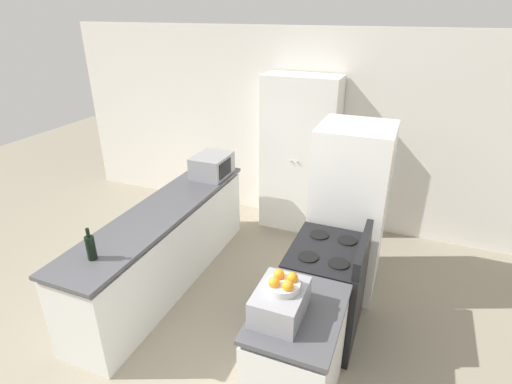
# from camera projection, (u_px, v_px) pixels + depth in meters

# --- Properties ---
(wall_back) EXTENTS (7.00, 0.06, 2.60)m
(wall_back) POSITION_uv_depth(u_px,v_px,m) (300.00, 129.00, 5.39)
(wall_back) COLOR silver
(wall_back) RESTS_ON ground_plane
(counter_left) EXTENTS (0.60, 2.71, 0.90)m
(counter_left) POSITION_uv_depth(u_px,v_px,m) (165.00, 247.00, 4.33)
(counter_left) COLOR silver
(counter_left) RESTS_ON ground_plane
(counter_right) EXTENTS (0.60, 0.84, 0.90)m
(counter_right) POSITION_uv_depth(u_px,v_px,m) (296.00, 359.00, 2.95)
(counter_right) COLOR silver
(counter_right) RESTS_ON ground_plane
(pantry_cabinet) EXTENTS (0.96, 0.49, 2.06)m
(pantry_cabinet) POSITION_uv_depth(u_px,v_px,m) (299.00, 155.00, 5.24)
(pantry_cabinet) COLOR white
(pantry_cabinet) RESTS_ON ground_plane
(stove) EXTENTS (0.66, 0.80, 1.06)m
(stove) POSITION_uv_depth(u_px,v_px,m) (325.00, 290.00, 3.64)
(stove) COLOR black
(stove) RESTS_ON ground_plane
(refrigerator) EXTENTS (0.74, 0.73, 1.80)m
(refrigerator) POSITION_uv_depth(u_px,v_px,m) (349.00, 210.00, 4.12)
(refrigerator) COLOR white
(refrigerator) RESTS_ON ground_plane
(microwave) EXTENTS (0.40, 0.49, 0.27)m
(microwave) POSITION_uv_depth(u_px,v_px,m) (212.00, 165.00, 4.90)
(microwave) COLOR #939399
(microwave) RESTS_ON counter_left
(wine_bottle) EXTENTS (0.08, 0.08, 0.29)m
(wine_bottle) POSITION_uv_depth(u_px,v_px,m) (91.00, 247.00, 3.27)
(wine_bottle) COLOR black
(wine_bottle) RESTS_ON counter_left
(toaster_oven) EXTENTS (0.33, 0.43, 0.20)m
(toaster_oven) POSITION_uv_depth(u_px,v_px,m) (280.00, 302.00, 2.68)
(toaster_oven) COLOR #939399
(toaster_oven) RESTS_ON counter_right
(fruit_bowl) EXTENTS (0.23, 0.23, 0.11)m
(fruit_bowl) POSITION_uv_depth(u_px,v_px,m) (283.00, 283.00, 2.63)
(fruit_bowl) COLOR silver
(fruit_bowl) RESTS_ON toaster_oven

